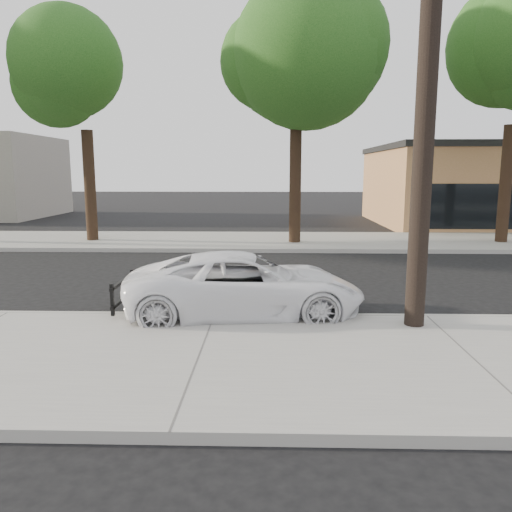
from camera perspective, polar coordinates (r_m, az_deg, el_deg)
name	(u,v)px	position (r m, az deg, el deg)	size (l,w,h in m)	color
ground	(225,294)	(11.67, -3.58, -4.39)	(120.00, 120.00, 0.00)	black
near_sidewalk	(199,360)	(7.57, -6.53, -11.73)	(90.00, 4.40, 0.15)	gray
far_sidewalk	(244,241)	(19.99, -1.42, 1.73)	(90.00, 5.00, 0.15)	gray
curb_near	(215,317)	(9.64, -4.70, -6.98)	(90.00, 0.12, 0.16)	#9E9B93
utility_pole	(429,54)	(9.15, 19.13, 20.95)	(1.40, 0.34, 9.00)	black
tree_b	(88,82)	(20.78, -18.68, 18.36)	(4.34, 4.20, 8.45)	black
tree_c	(303,56)	(19.39, 5.41, 21.76)	(4.96, 4.80, 9.55)	black
police_cruiser	(245,285)	(9.74, -1.24, -3.35)	(2.11, 4.58, 1.27)	white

